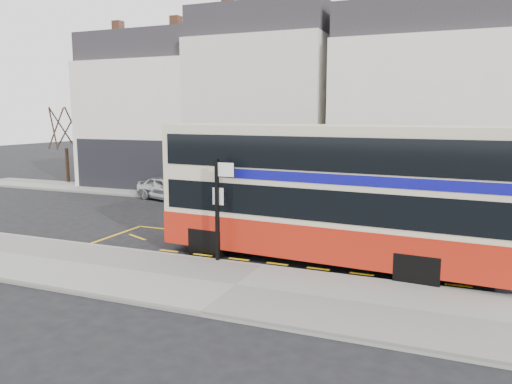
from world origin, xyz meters
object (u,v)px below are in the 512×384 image
at_px(car_grey, 277,198).
at_px(street_tree_left, 65,117).
at_px(bus_stop_post, 219,200).
at_px(double_decker_bus, 331,192).
at_px(car_silver, 167,188).
at_px(car_white, 488,207).

relative_size(car_grey, street_tree_left, 0.60).
bearing_deg(street_tree_left, bus_stop_post, -35.52).
xyz_separation_m(double_decker_bus, street_tree_left, (-21.14, 11.37, 2.24)).
height_order(bus_stop_post, car_silver, bus_stop_post).
bearing_deg(bus_stop_post, double_decker_bus, 25.26).
xyz_separation_m(double_decker_bus, car_white, (4.94, 8.63, -1.61)).
bearing_deg(double_decker_bus, street_tree_left, 155.92).
relative_size(car_grey, car_white, 0.83).
bearing_deg(car_grey, double_decker_bus, -142.47).
distance_m(bus_stop_post, car_grey, 9.17).
relative_size(car_silver, car_grey, 0.98).
bearing_deg(car_grey, street_tree_left, 83.50).
distance_m(double_decker_bus, street_tree_left, 24.11).
bearing_deg(car_silver, street_tree_left, 90.65).
height_order(double_decker_bus, car_grey, double_decker_bus).
relative_size(double_decker_bus, street_tree_left, 1.68).
height_order(double_decker_bus, street_tree_left, street_tree_left).
relative_size(double_decker_bus, car_white, 2.32).
height_order(double_decker_bus, car_silver, double_decker_bus).
distance_m(car_silver, car_grey, 6.78).
bearing_deg(car_grey, bus_stop_post, -165.08).
xyz_separation_m(bus_stop_post, car_silver, (-8.06, 9.69, -1.40)).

